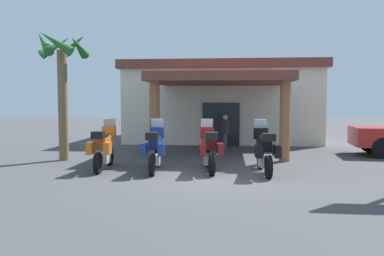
{
  "coord_description": "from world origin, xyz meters",
  "views": [
    {
      "loc": [
        0.71,
        -11.08,
        2.21
      ],
      "look_at": [
        -0.88,
        2.95,
        1.2
      ],
      "focal_mm": 35.99,
      "sensor_mm": 36.0,
      "label": 1
    }
  ],
  "objects_px": {
    "motel_building": "(222,101)",
    "motorcycle_orange": "(104,148)",
    "motorcycle_maroon": "(209,149)",
    "palm_tree_roadside": "(62,67)",
    "motorcycle_blue": "(155,149)",
    "pedestrian": "(225,131)",
    "motorcycle_black": "(264,151)"
  },
  "relations": [
    {
      "from": "motorcycle_blue",
      "to": "palm_tree_roadside",
      "type": "distance_m",
      "value": 5.03
    },
    {
      "from": "motorcycle_maroon",
      "to": "palm_tree_roadside",
      "type": "bearing_deg",
      "value": 64.29
    },
    {
      "from": "motorcycle_blue",
      "to": "motorcycle_orange",
      "type": "bearing_deg",
      "value": 79.98
    },
    {
      "from": "pedestrian",
      "to": "palm_tree_roadside",
      "type": "height_order",
      "value": "palm_tree_roadside"
    },
    {
      "from": "motorcycle_black",
      "to": "pedestrian",
      "type": "xyz_separation_m",
      "value": [
        -1.31,
        4.57,
        0.22
      ]
    },
    {
      "from": "motorcycle_orange",
      "to": "motorcycle_maroon",
      "type": "distance_m",
      "value": 3.38
    },
    {
      "from": "palm_tree_roadside",
      "to": "motorcycle_maroon",
      "type": "bearing_deg",
      "value": -16.05
    },
    {
      "from": "motel_building",
      "to": "motorcycle_orange",
      "type": "bearing_deg",
      "value": -109.91
    },
    {
      "from": "palm_tree_roadside",
      "to": "pedestrian",
      "type": "bearing_deg",
      "value": 25.15
    },
    {
      "from": "motorcycle_maroon",
      "to": "motorcycle_black",
      "type": "relative_size",
      "value": 0.99
    },
    {
      "from": "motorcycle_blue",
      "to": "motel_building",
      "type": "bearing_deg",
      "value": -15.36
    },
    {
      "from": "motel_building",
      "to": "pedestrian",
      "type": "distance_m",
      "value": 5.75
    },
    {
      "from": "motorcycle_maroon",
      "to": "motorcycle_blue",
      "type": "bearing_deg",
      "value": 88.48
    },
    {
      "from": "motorcycle_orange",
      "to": "motorcycle_blue",
      "type": "bearing_deg",
      "value": -100.01
    },
    {
      "from": "motel_building",
      "to": "motorcycle_maroon",
      "type": "relative_size",
      "value": 5.47
    },
    {
      "from": "motel_building",
      "to": "motorcycle_orange",
      "type": "relative_size",
      "value": 5.44
    },
    {
      "from": "pedestrian",
      "to": "palm_tree_roadside",
      "type": "distance_m",
      "value": 6.96
    },
    {
      "from": "motel_building",
      "to": "motorcycle_orange",
      "type": "distance_m",
      "value": 10.73
    },
    {
      "from": "motel_building",
      "to": "palm_tree_roadside",
      "type": "relative_size",
      "value": 2.52
    },
    {
      "from": "motel_building",
      "to": "motorcycle_orange",
      "type": "height_order",
      "value": "motel_building"
    },
    {
      "from": "motorcycle_orange",
      "to": "pedestrian",
      "type": "distance_m",
      "value": 5.84
    },
    {
      "from": "motorcycle_maroon",
      "to": "motorcycle_orange",
      "type": "bearing_deg",
      "value": 82.29
    },
    {
      "from": "motorcycle_maroon",
      "to": "palm_tree_roadside",
      "type": "distance_m",
      "value": 6.34
    },
    {
      "from": "palm_tree_roadside",
      "to": "motel_building",
      "type": "bearing_deg",
      "value": 56.45
    },
    {
      "from": "motorcycle_orange",
      "to": "motorcycle_black",
      "type": "distance_m",
      "value": 5.07
    },
    {
      "from": "motorcycle_blue",
      "to": "pedestrian",
      "type": "height_order",
      "value": "motorcycle_blue"
    },
    {
      "from": "palm_tree_roadside",
      "to": "motorcycle_blue",
      "type": "bearing_deg",
      "value": -25.56
    },
    {
      "from": "motorcycle_blue",
      "to": "motorcycle_black",
      "type": "height_order",
      "value": "same"
    },
    {
      "from": "motel_building",
      "to": "motorcycle_maroon",
      "type": "height_order",
      "value": "motel_building"
    },
    {
      "from": "motorcycle_blue",
      "to": "motorcycle_maroon",
      "type": "relative_size",
      "value": 1.0
    },
    {
      "from": "motel_building",
      "to": "palm_tree_roadside",
      "type": "bearing_deg",
      "value": -124.71
    },
    {
      "from": "motorcycle_black",
      "to": "pedestrian",
      "type": "bearing_deg",
      "value": 11.04
    }
  ]
}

